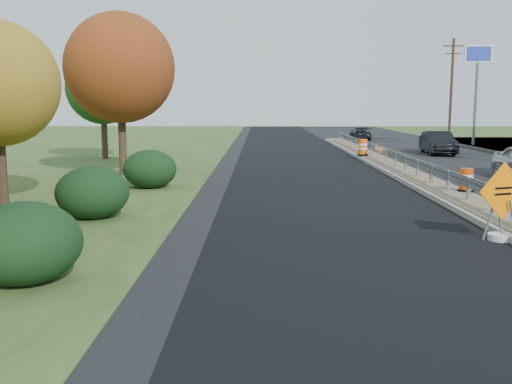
{
  "coord_description": "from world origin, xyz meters",
  "views": [
    {
      "loc": [
        -6.7,
        -16.1,
        3.25
      ],
      "look_at": [
        -6.79,
        -2.11,
        1.1
      ],
      "focal_mm": 40.0,
      "sensor_mm": 36.0,
      "label": 1
    }
  ],
  "objects_px": {
    "caution_sign": "(501,221)",
    "car_dark_far": "(360,133)",
    "barrel_median_far": "(363,148)",
    "barrel_shoulder_far": "(447,144)",
    "barrel_median_mid": "(466,180)",
    "car_dark_mid": "(438,143)"
  },
  "relations": [
    {
      "from": "caution_sign",
      "to": "car_dark_far",
      "type": "distance_m",
      "value": 39.95
    },
    {
      "from": "barrel_median_far",
      "to": "barrel_shoulder_far",
      "type": "distance_m",
      "value": 11.34
    },
    {
      "from": "barrel_median_far",
      "to": "caution_sign",
      "type": "bearing_deg",
      "value": -90.97
    },
    {
      "from": "barrel_median_mid",
      "to": "barrel_shoulder_far",
      "type": "bearing_deg",
      "value": 73.51
    },
    {
      "from": "barrel_shoulder_far",
      "to": "barrel_median_mid",
      "type": "bearing_deg",
      "value": -106.49
    },
    {
      "from": "barrel_median_mid",
      "to": "barrel_median_far",
      "type": "distance_m",
      "value": 14.28
    },
    {
      "from": "barrel_median_far",
      "to": "car_dark_far",
      "type": "bearing_deg",
      "value": 80.5
    },
    {
      "from": "barrel_median_far",
      "to": "barrel_shoulder_far",
      "type": "xyz_separation_m",
      "value": [
        7.76,
        8.26,
        -0.31
      ]
    },
    {
      "from": "caution_sign",
      "to": "car_dark_mid",
      "type": "distance_m",
      "value": 25.06
    },
    {
      "from": "barrel_median_mid",
      "to": "car_dark_far",
      "type": "height_order",
      "value": "car_dark_far"
    },
    {
      "from": "barrel_median_mid",
      "to": "barrel_shoulder_far",
      "type": "height_order",
      "value": "barrel_median_mid"
    },
    {
      "from": "caution_sign",
      "to": "barrel_median_mid",
      "type": "relative_size",
      "value": 2.35
    },
    {
      "from": "barrel_shoulder_far",
      "to": "car_dark_far",
      "type": "bearing_deg",
      "value": 112.68
    },
    {
      "from": "caution_sign",
      "to": "barrel_median_mid",
      "type": "bearing_deg",
      "value": 57.22
    },
    {
      "from": "caution_sign",
      "to": "barrel_median_far",
      "type": "xyz_separation_m",
      "value": [
        0.35,
        20.64,
        0.21
      ]
    },
    {
      "from": "barrel_median_mid",
      "to": "car_dark_mid",
      "type": "relative_size",
      "value": 0.18
    },
    {
      "from": "barrel_median_far",
      "to": "car_dark_mid",
      "type": "distance_m",
      "value": 6.74
    },
    {
      "from": "caution_sign",
      "to": "car_dark_far",
      "type": "height_order",
      "value": "caution_sign"
    },
    {
      "from": "barrel_median_mid",
      "to": "barrel_median_far",
      "type": "height_order",
      "value": "barrel_median_far"
    },
    {
      "from": "caution_sign",
      "to": "barrel_median_far",
      "type": "distance_m",
      "value": 20.64
    },
    {
      "from": "barrel_median_mid",
      "to": "car_dark_mid",
      "type": "bearing_deg",
      "value": 75.81
    },
    {
      "from": "barrel_median_mid",
      "to": "car_dark_far",
      "type": "xyz_separation_m",
      "value": [
        2.11,
        33.39,
        -0.01
      ]
    }
  ]
}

